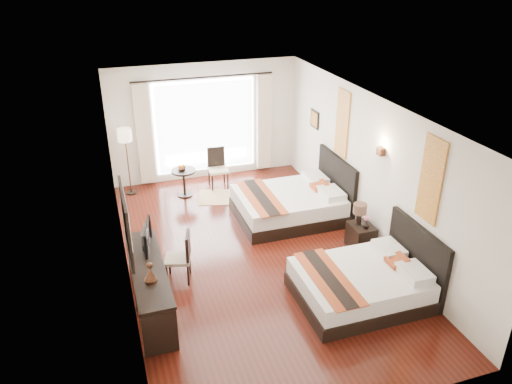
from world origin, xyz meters
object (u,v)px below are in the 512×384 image
object	(u,v)px
floor_lamp	(125,140)
side_table	(184,183)
bed_far	(293,203)
desk_chair	(180,266)
vase	(366,223)
television	(143,236)
window_chair	(218,176)
console_desk	(150,286)
bed_near	(365,282)
nightstand	(361,237)
fruit_bowl	(182,169)
table_lamp	(360,210)

from	to	relation	value
floor_lamp	side_table	bearing A→B (deg)	-23.42
bed_far	desk_chair	xyz separation A→B (m)	(-2.65, -1.47, -0.05)
vase	television	bearing A→B (deg)	178.02
bed_far	vase	distance (m)	1.83
bed_far	window_chair	distance (m)	2.23
console_desk	television	bearing A→B (deg)	87.92
vase	console_desk	xyz separation A→B (m)	(-3.98, -0.41, -0.19)
bed_near	nightstand	bearing A→B (deg)	63.22
bed_far	desk_chair	distance (m)	3.03
nightstand	bed_far	bearing A→B (deg)	116.34
side_table	window_chair	world-z (taller)	window_chair
floor_lamp	fruit_bowl	bearing A→B (deg)	-22.61
desk_chair	window_chair	bearing A→B (deg)	-98.48
vase	desk_chair	distance (m)	3.44
console_desk	window_chair	distance (m)	4.50
table_lamp	window_chair	distance (m)	3.89
bed_near	television	bearing A→B (deg)	156.77
desk_chair	side_table	xyz separation A→B (m)	(0.69, 3.19, 0.04)
nightstand	side_table	distance (m)	4.24
nightstand	vase	world-z (taller)	vase
bed_far	fruit_bowl	bearing A→B (deg)	138.61
vase	fruit_bowl	bearing A→B (deg)	129.24
window_chair	vase	bearing A→B (deg)	29.50
side_table	table_lamp	bearing A→B (deg)	-49.86
bed_near	window_chair	bearing A→B (deg)	103.73
nightstand	fruit_bowl	xyz separation A→B (m)	(-2.74, 3.28, 0.41)
window_chair	console_desk	bearing A→B (deg)	-26.13
vase	side_table	world-z (taller)	vase
television	window_chair	size ratio (longest dim) A/B	0.76
nightstand	window_chair	distance (m)	3.94
fruit_bowl	bed_far	bearing A→B (deg)	-41.39
console_desk	window_chair	size ratio (longest dim) A/B	2.33
television	desk_chair	xyz separation A→B (m)	(0.54, 0.02, -0.69)
nightstand	television	size ratio (longest dim) A/B	0.70
console_desk	side_table	world-z (taller)	console_desk
bed_near	nightstand	world-z (taller)	bed_near
vase	television	size ratio (longest dim) A/B	0.20
console_desk	window_chair	bearing A→B (deg)	62.23
side_table	vase	bearing A→B (deg)	-50.79
window_chair	table_lamp	bearing A→B (deg)	29.98
desk_chair	bed_far	bearing A→B (deg)	-135.10
bed_near	console_desk	xyz separation A→B (m)	(-3.28, 0.85, 0.08)
fruit_bowl	window_chair	xyz separation A→B (m)	(0.88, 0.19, -0.37)
bed_near	television	world-z (taller)	television
bed_far	table_lamp	bearing A→B (deg)	-63.64
console_desk	fruit_bowl	bearing A→B (deg)	72.15
floor_lamp	fruit_bowl	size ratio (longest dim) A/B	8.07
bed_far	vase	size ratio (longest dim) A/B	15.07
table_lamp	window_chair	world-z (taller)	window_chair
console_desk	window_chair	world-z (taller)	window_chair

